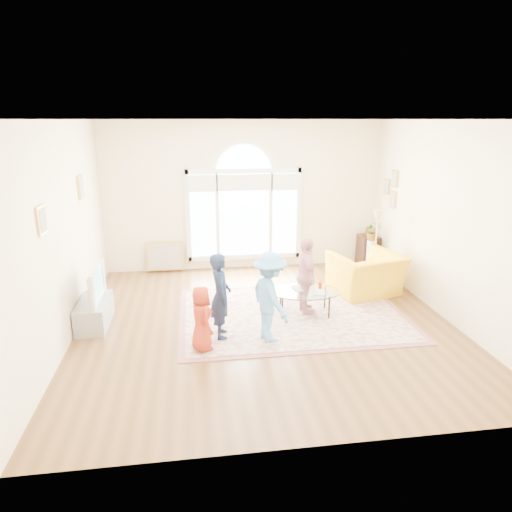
{
  "coord_description": "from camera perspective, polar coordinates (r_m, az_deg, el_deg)",
  "views": [
    {
      "loc": [
        -1.12,
        -6.77,
        3.2
      ],
      "look_at": [
        -0.12,
        0.3,
        1.06
      ],
      "focal_mm": 32.0,
      "sensor_mm": 36.0,
      "label": 1
    }
  ],
  "objects": [
    {
      "name": "ground",
      "position": [
        7.57,
        1.21,
        -8.3
      ],
      "size": [
        6.0,
        6.0,
        0.0
      ],
      "primitive_type": "plane",
      "color": "#53371B",
      "rests_on": "ground"
    },
    {
      "name": "room_shell",
      "position": [
        9.8,
        -1.36,
        7.12
      ],
      "size": [
        6.0,
        6.0,
        6.0
      ],
      "color": "beige",
      "rests_on": "ground"
    },
    {
      "name": "area_rug",
      "position": [
        7.88,
        4.5,
        -7.23
      ],
      "size": [
        3.6,
        2.6,
        0.02
      ],
      "primitive_type": "cube",
      "color": "beige",
      "rests_on": "ground"
    },
    {
      "name": "rug_border",
      "position": [
        7.88,
        4.5,
        -7.25
      ],
      "size": [
        3.8,
        2.8,
        0.01
      ],
      "primitive_type": "cube",
      "color": "#8E5151",
      "rests_on": "ground"
    },
    {
      "name": "tv_console",
      "position": [
        7.85,
        -19.54,
        -6.71
      ],
      "size": [
        0.45,
        1.0,
        0.42
      ],
      "primitive_type": "cube",
      "color": "gray",
      "rests_on": "ground"
    },
    {
      "name": "television",
      "position": [
        7.67,
        -19.83,
        -3.34
      ],
      "size": [
        0.16,
        0.98,
        0.56
      ],
      "color": "black",
      "rests_on": "tv_console"
    },
    {
      "name": "coffee_table",
      "position": [
        7.77,
        6.09,
        -4.49
      ],
      "size": [
        1.31,
        0.93,
        0.54
      ],
      "rotation": [
        0.0,
        0.0,
        -0.13
      ],
      "color": "silver",
      "rests_on": "ground"
    },
    {
      "name": "armchair",
      "position": [
        8.87,
        13.58,
        -2.23
      ],
      "size": [
        1.43,
        1.32,
        0.78
      ],
      "primitive_type": "imported",
      "rotation": [
        0.0,
        0.0,
        3.39
      ],
      "color": "yellow",
      "rests_on": "ground"
    },
    {
      "name": "side_cabinet",
      "position": [
        10.61,
        13.81,
        0.63
      ],
      "size": [
        0.4,
        0.5,
        0.7
      ],
      "primitive_type": "cube",
      "color": "black",
      "rests_on": "ground"
    },
    {
      "name": "floor_lamp",
      "position": [
        9.26,
        14.94,
        4.18
      ],
      "size": [
        0.32,
        0.32,
        1.51
      ],
      "color": "black",
      "rests_on": "ground"
    },
    {
      "name": "plant_pedestal",
      "position": [
        10.24,
        14.18,
        0.03
      ],
      "size": [
        0.2,
        0.2,
        0.7
      ],
      "primitive_type": "cylinder",
      "color": "white",
      "rests_on": "ground"
    },
    {
      "name": "potted_plant",
      "position": [
        10.1,
        14.4,
        3.04
      ],
      "size": [
        0.37,
        0.33,
        0.41
      ],
      "primitive_type": "imported",
      "rotation": [
        0.0,
        0.0,
        -0.02
      ],
      "color": "#33722D",
      "rests_on": "plant_pedestal"
    },
    {
      "name": "leaning_picture",
      "position": [
        10.2,
        -11.18,
        -1.9
      ],
      "size": [
        0.8,
        0.14,
        0.62
      ],
      "primitive_type": "cube",
      "rotation": [
        -0.14,
        0.0,
        0.0
      ],
      "color": "tan",
      "rests_on": "ground"
    },
    {
      "name": "child_red",
      "position": [
        6.55,
        -6.84,
        -7.75
      ],
      "size": [
        0.46,
        0.55,
        0.96
      ],
      "primitive_type": "imported",
      "rotation": [
        0.0,
        0.0,
        1.95
      ],
      "color": "#A92E1A",
      "rests_on": "area_rug"
    },
    {
      "name": "child_navy",
      "position": [
        6.85,
        -4.44,
        -4.96
      ],
      "size": [
        0.32,
        0.48,
        1.31
      ],
      "primitive_type": "imported",
      "rotation": [
        0.0,
        0.0,
        1.58
      ],
      "color": "#16223B",
      "rests_on": "area_rug"
    },
    {
      "name": "child_pink",
      "position": [
        7.72,
        6.29,
        -2.48
      ],
      "size": [
        0.36,
        0.79,
        1.31
      ],
      "primitive_type": "imported",
      "rotation": [
        0.0,
        0.0,
        1.63
      ],
      "color": "pink",
      "rests_on": "area_rug"
    },
    {
      "name": "child_blue",
      "position": [
        6.73,
        1.77,
        -5.11
      ],
      "size": [
        0.76,
        0.99,
        1.36
      ],
      "primitive_type": "imported",
      "rotation": [
        0.0,
        0.0,
        1.9
      ],
      "color": "#63ACEE",
      "rests_on": "area_rug"
    }
  ]
}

